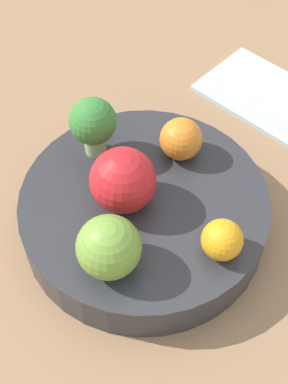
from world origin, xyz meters
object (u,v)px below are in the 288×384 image
(broccoli, at_px, (93,123))
(orange_front, at_px, (181,139))
(apple_red, at_px, (109,247))
(orange_back, at_px, (222,240))
(napkin, at_px, (265,95))
(bowl, at_px, (144,212))
(apple_green, at_px, (123,180))

(broccoli, bearing_deg, orange_front, 57.27)
(broccoli, relative_size, orange_front, 1.53)
(apple_red, xyz_separation_m, orange_back, (0.04, 0.09, -0.01))
(broccoli, xyz_separation_m, napkin, (-0.01, 0.24, -0.08))
(broccoli, relative_size, orange_back, 1.77)
(bowl, height_order, orange_front, orange_front)
(orange_back, bearing_deg, napkin, 131.72)
(apple_red, xyz_separation_m, napkin, (-0.14, 0.29, -0.07))
(orange_back, bearing_deg, bowl, -161.09)
(bowl, height_order, napkin, bowl)
(apple_red, distance_m, napkin, 0.33)
(broccoli, bearing_deg, apple_red, -21.48)
(apple_red, height_order, apple_green, apple_green)
(orange_front, height_order, napkin, orange_front)
(bowl, height_order, apple_red, apple_red)
(broccoli, xyz_separation_m, orange_front, (0.05, 0.07, -0.02))
(orange_front, bearing_deg, napkin, 109.75)
(broccoli, height_order, orange_front, broccoli)
(orange_front, relative_size, orange_back, 1.16)
(bowl, relative_size, broccoli, 3.67)
(bowl, bearing_deg, orange_back, 18.91)
(orange_back, bearing_deg, apple_red, -112.26)
(orange_front, bearing_deg, apple_red, -57.08)
(orange_back, xyz_separation_m, napkin, (-0.18, 0.20, -0.06))
(broccoli, height_order, orange_back, broccoli)
(apple_green, bearing_deg, orange_back, 27.14)
(bowl, distance_m, apple_red, 0.09)
(orange_front, relative_size, napkin, 0.24)
(orange_back, bearing_deg, broccoli, -165.84)
(apple_red, relative_size, napkin, 0.32)
(napkin, bearing_deg, apple_green, -71.09)
(broccoli, relative_size, apple_green, 1.06)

